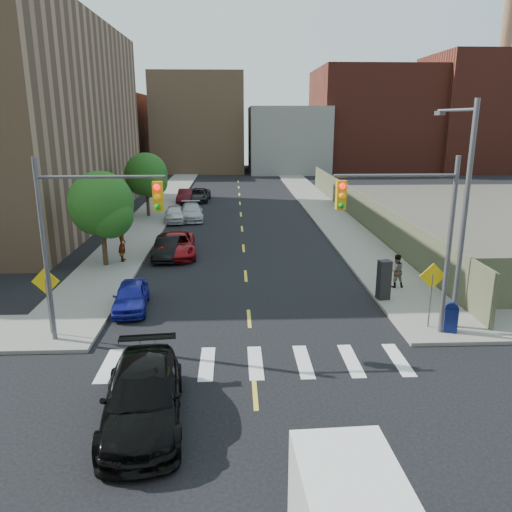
{
  "coord_description": "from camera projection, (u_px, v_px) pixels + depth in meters",
  "views": [
    {
      "loc": [
        -0.58,
        -11.87,
        8.3
      ],
      "look_at": [
        0.42,
        10.83,
        2.0
      ],
      "focal_mm": 35.0,
      "sensor_mm": 36.0,
      "label": 1
    }
  ],
  "objects": [
    {
      "name": "ground",
      "position": [
        258.0,
        432.0,
        13.67
      ],
      "size": [
        160.0,
        160.0,
        0.0
      ],
      "primitive_type": "plane",
      "color": "black",
      "rests_on": "ground"
    },
    {
      "name": "sidewalk_nw",
      "position": [
        167.0,
        198.0,
        53.27
      ],
      "size": [
        3.5,
        73.0,
        0.15
      ],
      "primitive_type": "cube",
      "color": "gray",
      "rests_on": "ground"
    },
    {
      "name": "sidewalk_ne",
      "position": [
        311.0,
        197.0,
        53.93
      ],
      "size": [
        3.5,
        73.0,
        0.15
      ],
      "primitive_type": "cube",
      "color": "gray",
      "rests_on": "ground"
    },
    {
      "name": "fence_north",
      "position": [
        359.0,
        207.0,
        40.7
      ],
      "size": [
        0.12,
        44.0,
        2.5
      ],
      "primitive_type": "cube",
      "color": "#5A5F43",
      "rests_on": "ground"
    },
    {
      "name": "bg_bldg_west",
      "position": [
        97.0,
        133.0,
        78.52
      ],
      "size": [
        14.0,
        18.0,
        12.0
      ],
      "primitive_type": "cube",
      "color": "#592319",
      "rests_on": "ground"
    },
    {
      "name": "bg_bldg_midwest",
      "position": [
        200.0,
        123.0,
        80.72
      ],
      "size": [
        14.0,
        16.0,
        15.0
      ],
      "primitive_type": "cube",
      "color": "#8C6B4C",
      "rests_on": "ground"
    },
    {
      "name": "bg_bldg_center",
      "position": [
        287.0,
        139.0,
        80.06
      ],
      "size": [
        12.0,
        16.0,
        10.0
      ],
      "primitive_type": "cube",
      "color": "gray",
      "rests_on": "ground"
    },
    {
      "name": "bg_bldg_east",
      "position": [
        371.0,
        120.0,
        81.78
      ],
      "size": [
        18.0,
        18.0,
        16.0
      ],
      "primitive_type": "cube",
      "color": "#592319",
      "rests_on": "ground"
    },
    {
      "name": "bg_bldg_fareast",
      "position": [
        473.0,
        113.0,
        80.26
      ],
      "size": [
        14.0,
        16.0,
        18.0
      ],
      "primitive_type": "cube",
      "color": "#592319",
      "rests_on": "ground"
    },
    {
      "name": "smokestack",
      "position": [
        501.0,
        81.0,
        79.1
      ],
      "size": [
        1.8,
        1.8,
        28.0
      ],
      "primitive_type": "cylinder",
      "color": "#8C6B4C",
      "rests_on": "ground"
    },
    {
      "name": "signal_nw",
      "position": [
        85.0,
        226.0,
        17.98
      ],
      "size": [
        4.59,
        0.3,
        7.0
      ],
      "color": "#59595E",
      "rests_on": "ground"
    },
    {
      "name": "signal_ne",
      "position": [
        411.0,
        223.0,
        18.49
      ],
      "size": [
        4.59,
        0.3,
        7.0
      ],
      "color": "#59595E",
      "rests_on": "ground"
    },
    {
      "name": "streetlight_ne",
      "position": [
        461.0,
        201.0,
        19.26
      ],
      "size": [
        0.25,
        3.7,
        9.0
      ],
      "color": "#59595E",
      "rests_on": "ground"
    },
    {
      "name": "warn_sign_nw",
      "position": [
        46.0,
        289.0,
        19.06
      ],
      "size": [
        1.06,
        0.06,
        2.83
      ],
      "color": "#59595E",
      "rests_on": "ground"
    },
    {
      "name": "warn_sign_ne",
      "position": [
        432.0,
        283.0,
        19.7
      ],
      "size": [
        1.06,
        0.06,
        2.83
      ],
      "color": "#59595E",
      "rests_on": "ground"
    },
    {
      "name": "warn_sign_midwest",
      "position": [
        122.0,
        220.0,
        32.06
      ],
      "size": [
        1.06,
        0.06,
        2.83
      ],
      "color": "#59595E",
      "rests_on": "ground"
    },
    {
      "name": "tree_west_near",
      "position": [
        101.0,
        207.0,
        27.84
      ],
      "size": [
        3.66,
        3.64,
        5.52
      ],
      "color": "#332114",
      "rests_on": "ground"
    },
    {
      "name": "tree_west_far",
      "position": [
        146.0,
        177.0,
        42.28
      ],
      "size": [
        3.66,
        3.64,
        5.52
      ],
      "color": "#332114",
      "rests_on": "ground"
    },
    {
      "name": "parked_car_blue",
      "position": [
        131.0,
        296.0,
        22.28
      ],
      "size": [
        1.78,
        3.74,
        1.23
      ],
      "primitive_type": "imported",
      "rotation": [
        0.0,
        0.0,
        0.09
      ],
      "color": "#1B1F97",
      "rests_on": "ground"
    },
    {
      "name": "parked_car_black",
      "position": [
        168.0,
        248.0,
        30.45
      ],
      "size": [
        1.58,
        4.06,
        1.32
      ],
      "primitive_type": "imported",
      "rotation": [
        0.0,
        0.0,
        -0.05
      ],
      "color": "black",
      "rests_on": "ground"
    },
    {
      "name": "parked_car_red",
      "position": [
        176.0,
        245.0,
        30.98
      ],
      "size": [
        2.8,
        5.23,
        1.4
      ],
      "primitive_type": "imported",
      "rotation": [
        0.0,
        0.0,
        0.1
      ],
      "color": "maroon",
      "rests_on": "ground"
    },
    {
      "name": "parked_car_silver",
      "position": [
        191.0,
        212.0,
        41.9
      ],
      "size": [
        2.34,
        4.86,
        1.36
      ],
      "primitive_type": "imported",
      "rotation": [
        0.0,
        0.0,
        0.09
      ],
      "color": "#B6B8BE",
      "rests_on": "ground"
    },
    {
      "name": "parked_car_white",
      "position": [
        175.0,
        214.0,
        41.07
      ],
      "size": [
        1.88,
        4.1,
        1.36
      ],
      "primitive_type": "imported",
      "rotation": [
        0.0,
        0.0,
        0.07
      ],
      "color": "silver",
      "rests_on": "ground"
    },
    {
      "name": "parked_car_maroon",
      "position": [
        186.0,
        196.0,
        50.51
      ],
      "size": [
        1.56,
        4.14,
        1.35
      ],
      "primitive_type": "imported",
      "rotation": [
        0.0,
        0.0,
        -0.03
      ],
      "color": "#440D15",
      "rests_on": "ground"
    },
    {
      "name": "parked_car_grey",
      "position": [
        198.0,
        195.0,
        51.38
      ],
      "size": [
        2.41,
        4.78,
        1.3
      ],
      "primitive_type": "imported",
      "rotation": [
        0.0,
        0.0,
        -0.06
      ],
      "color": "black",
      "rests_on": "ground"
    },
    {
      "name": "black_sedan",
      "position": [
        143.0,
        397.0,
        13.96
      ],
      "size": [
        2.68,
        5.52,
        1.55
      ],
      "primitive_type": "imported",
      "rotation": [
        0.0,
        0.0,
        0.1
      ],
      "color": "black",
      "rests_on": "ground"
    },
    {
      "name": "mailbox",
      "position": [
        451.0,
        317.0,
        19.58
      ],
      "size": [
        0.6,
        0.52,
        1.22
      ],
      "rotation": [
        0.0,
        0.0,
        -0.33
      ],
      "color": "#0D1750",
      "rests_on": "sidewalk_ne"
    },
    {
      "name": "payphone",
      "position": [
        384.0,
        280.0,
        23.05
      ],
      "size": [
        0.62,
        0.54,
        1.85
      ],
      "primitive_type": "cube",
      "rotation": [
        0.0,
        0.0,
        0.17
      ],
      "color": "black",
      "rests_on": "sidewalk_ne"
    },
    {
      "name": "pedestrian_west",
      "position": [
        122.0,
        245.0,
        29.25
      ],
      "size": [
        0.53,
        0.75,
        1.93
      ],
      "primitive_type": "imported",
      "rotation": [
        0.0,
        0.0,
        1.67
      ],
      "color": "gray",
      "rests_on": "sidewalk_nw"
    },
    {
      "name": "pedestrian_east",
      "position": [
        396.0,
        271.0,
        24.71
      ],
      "size": [
        0.84,
        0.66,
        1.68
      ],
      "primitive_type": "imported",
      "rotation": [
        0.0,
        0.0,
        3.18
      ],
      "color": "gray",
      "rests_on": "sidewalk_ne"
    }
  ]
}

